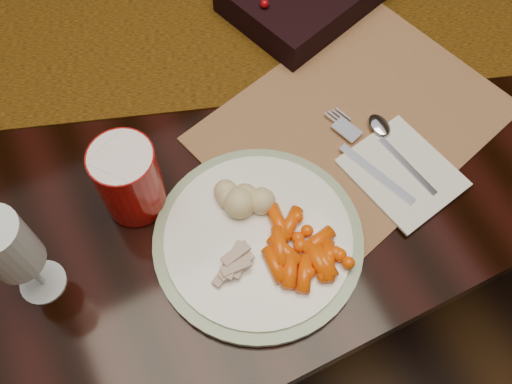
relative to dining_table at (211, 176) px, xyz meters
name	(u,v)px	position (x,y,z in m)	size (l,w,h in m)	color
floor	(220,243)	(0.00, 0.00, -0.38)	(5.00, 5.00, 0.00)	black
dining_table	(211,176)	(0.00, 0.00, 0.00)	(1.80, 1.00, 0.75)	black
table_runner	(145,32)	(-0.05, 0.09, 0.38)	(1.59, 0.33, 0.00)	#352409
placemat_main	(354,123)	(0.16, -0.22, 0.38)	(0.42, 0.31, 0.00)	#99714D
dinner_plate	(258,240)	(-0.05, -0.32, 0.39)	(0.28, 0.28, 0.02)	white
baby_carrots	(302,244)	(0.00, -0.36, 0.40)	(0.12, 0.09, 0.02)	#ED4C03
mashed_potatoes	(240,194)	(-0.05, -0.27, 0.42)	(0.09, 0.08, 0.05)	#C4B990
turkey_shreds	(231,263)	(-0.10, -0.34, 0.40)	(0.06, 0.05, 0.01)	beige
napkin	(402,173)	(0.18, -0.32, 0.38)	(0.13, 0.15, 0.01)	white
fork	(369,162)	(0.14, -0.29, 0.39)	(0.02, 0.16, 0.00)	silver
spoon	(398,153)	(0.19, -0.29, 0.39)	(0.03, 0.14, 0.00)	silver
red_cup	(129,179)	(-0.17, -0.20, 0.44)	(0.08, 0.08, 0.11)	maroon
wine_glass	(19,259)	(-0.32, -0.25, 0.46)	(0.06, 0.06, 0.17)	silver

